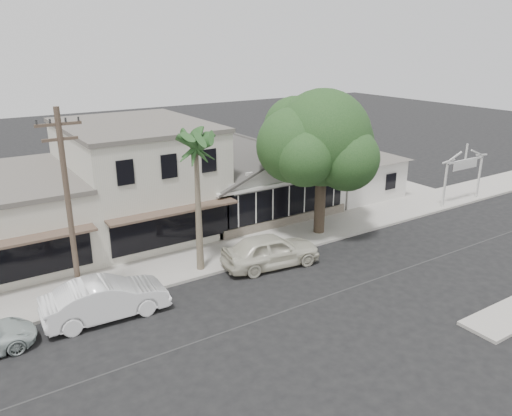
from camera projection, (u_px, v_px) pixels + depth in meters
ground at (310, 302)px, 23.00m from camera, size 140.00×140.00×0.00m
sidewalk_north at (94, 288)px, 24.18m from camera, size 90.00×3.50×0.15m
corner_shop at (254, 174)px, 34.64m from camera, size 10.40×8.60×5.10m
side_cottage at (350, 176)px, 38.48m from camera, size 6.00×6.00×3.00m
arch_sign at (465, 162)px, 35.74m from camera, size 4.12×0.12×3.95m
row_building_near at (138, 179)px, 31.11m from camera, size 8.00×10.00×6.50m
utility_pole at (69, 208)px, 20.92m from camera, size 1.80×0.24×9.00m
car_0 at (271, 250)px, 26.42m from camera, size 5.51×2.81×1.80m
car_1 at (106, 299)px, 21.52m from camera, size 5.40×2.10×1.75m
shade_tree at (319, 140)px, 29.39m from camera, size 8.02×7.25×8.90m
palm_east at (196, 145)px, 23.95m from camera, size 3.21×3.21×7.87m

